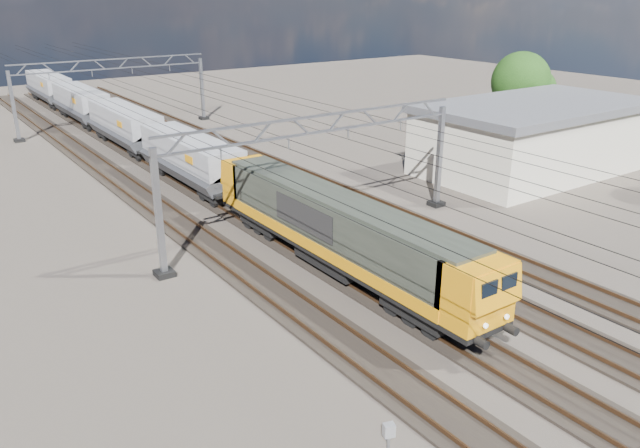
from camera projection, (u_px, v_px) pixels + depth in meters
ground at (362, 259)px, 33.38m from camera, size 160.00×160.00×0.00m
track_outer_west at (265, 286)px, 30.13m from camera, size 2.60×140.00×0.30m
track_loco at (332, 266)px, 32.28m from camera, size 2.60×140.00×0.30m
track_inner_east at (390, 249)px, 34.42m from camera, size 2.60×140.00×0.30m
track_outer_east at (442, 234)px, 36.57m from camera, size 2.60×140.00×0.30m
catenary_gantry_mid at (319, 172)px, 35.07m from camera, size 19.90×0.90×7.11m
catenary_gantry_far at (115, 91)px, 62.67m from camera, size 19.90×0.90×7.11m
overhead_wires at (281, 127)px, 37.48m from camera, size 12.03×140.00×0.53m
locomotive at (337, 228)px, 31.19m from camera, size 2.76×21.10×3.62m
hopper_wagon_lead at (191, 157)px, 44.79m from camera, size 3.38×13.00×3.25m
hopper_wagon_mid at (125, 124)px, 55.68m from camera, size 3.38×13.00×3.25m
hopper_wagon_third at (81, 102)px, 66.56m from camera, size 3.38×13.00×3.25m
hopper_wagon_fourth at (49, 86)px, 77.45m from camera, size 3.38×13.00×3.25m
trackside_cabinet at (389, 431)px, 19.15m from camera, size 0.41×0.36×1.05m
industrial_shed at (535, 136)px, 48.82m from camera, size 18.60×10.60×5.40m
tree_far at (525, 84)px, 58.37m from camera, size 5.88×5.48×8.19m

